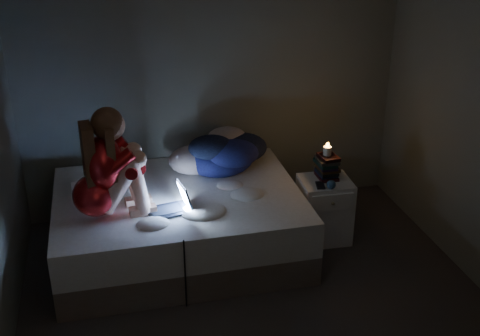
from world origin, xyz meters
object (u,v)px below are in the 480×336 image
object	(u,v)px
bed	(179,223)
phone	(321,185)
laptop	(168,199)
nightstand	(324,210)
candle	(327,149)
woman	(93,165)

from	to	relation	value
bed	phone	size ratio (longest dim) A/B	14.81
laptop	nightstand	bearing A→B (deg)	-1.47
bed	phone	bearing A→B (deg)	-8.40
bed	laptop	xyz separation A→B (m)	(-0.12, -0.30, 0.40)
nightstand	phone	xyz separation A→B (m)	(-0.08, -0.10, 0.30)
nightstand	phone	bearing A→B (deg)	-128.61
bed	laptop	world-z (taller)	laptop
bed	candle	world-z (taller)	candle
bed	nightstand	xyz separation A→B (m)	(1.31, -0.09, 0.01)
candle	phone	bearing A→B (deg)	-123.51
woman	candle	xyz separation A→B (m)	(1.99, 0.21, -0.15)
laptop	candle	xyz separation A→B (m)	(1.44, 0.27, 0.18)
nightstand	laptop	bearing A→B (deg)	-168.70
bed	candle	distance (m)	1.45
bed	phone	xyz separation A→B (m)	(1.22, -0.18, 0.31)
laptop	phone	world-z (taller)	laptop
laptop	candle	size ratio (longest dim) A/B	4.22
laptop	nightstand	size ratio (longest dim) A/B	0.58
woman	laptop	distance (m)	0.64
laptop	phone	size ratio (longest dim) A/B	2.41
laptop	phone	xyz separation A→B (m)	(1.34, 0.12, -0.10)
woman	nightstand	distance (m)	2.11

